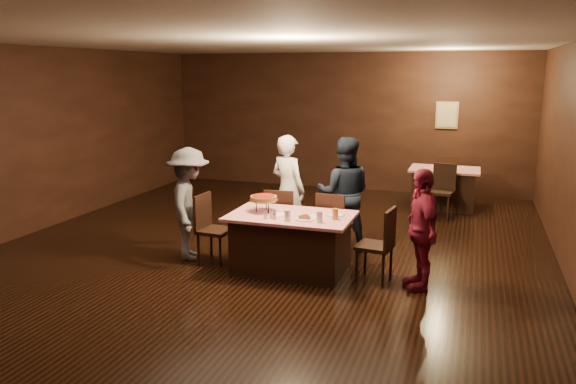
# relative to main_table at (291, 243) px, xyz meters

# --- Properties ---
(room) EXTENTS (10.00, 10.04, 3.02)m
(room) POSITION_rel_main_table_xyz_m (-0.59, 0.51, 1.75)
(room) COLOR black
(room) RESTS_ON ground
(main_table) EXTENTS (1.60, 1.00, 0.77)m
(main_table) POSITION_rel_main_table_xyz_m (0.00, 0.00, 0.00)
(main_table) COLOR red
(main_table) RESTS_ON ground
(back_table) EXTENTS (1.30, 0.90, 0.77)m
(back_table) POSITION_rel_main_table_xyz_m (1.69, 4.29, 0.00)
(back_table) COLOR #AA1A0B
(back_table) RESTS_ON ground
(chair_far_left) EXTENTS (0.48, 0.48, 0.95)m
(chair_far_left) POSITION_rel_main_table_xyz_m (-0.40, 0.75, 0.09)
(chair_far_left) COLOR black
(chair_far_left) RESTS_ON ground
(chair_far_right) EXTENTS (0.47, 0.47, 0.95)m
(chair_far_right) POSITION_rel_main_table_xyz_m (0.40, 0.75, 0.09)
(chair_far_right) COLOR black
(chair_far_right) RESTS_ON ground
(chair_end_left) EXTENTS (0.45, 0.45, 0.95)m
(chair_end_left) POSITION_rel_main_table_xyz_m (-1.10, 0.00, 0.09)
(chair_end_left) COLOR black
(chair_end_left) RESTS_ON ground
(chair_end_right) EXTENTS (0.47, 0.47, 0.95)m
(chair_end_right) POSITION_rel_main_table_xyz_m (1.10, 0.00, 0.09)
(chair_end_right) COLOR black
(chair_end_right) RESTS_ON ground
(chair_back_near) EXTENTS (0.48, 0.48, 0.95)m
(chair_back_near) POSITION_rel_main_table_xyz_m (1.69, 3.59, 0.09)
(chair_back_near) COLOR black
(chair_back_near) RESTS_ON ground
(chair_back_far) EXTENTS (0.49, 0.49, 0.95)m
(chair_back_far) POSITION_rel_main_table_xyz_m (1.69, 4.89, 0.09)
(chair_back_far) COLOR black
(chair_back_far) RESTS_ON ground
(diner_white_jacket) EXTENTS (0.72, 0.61, 1.67)m
(diner_white_jacket) POSITION_rel_main_table_xyz_m (-0.44, 1.18, 0.45)
(diner_white_jacket) COLOR white
(diner_white_jacket) RESTS_ON ground
(diner_navy_hoodie) EXTENTS (0.90, 0.76, 1.67)m
(diner_navy_hoodie) POSITION_rel_main_table_xyz_m (0.43, 1.20, 0.45)
(diner_navy_hoodie) COLOR black
(diner_navy_hoodie) RESTS_ON ground
(diner_grey_knit) EXTENTS (0.91, 1.16, 1.57)m
(diner_grey_knit) POSITION_rel_main_table_xyz_m (-1.51, 0.05, 0.40)
(diner_grey_knit) COLOR #56565B
(diner_grey_knit) RESTS_ON ground
(diner_red_shirt) EXTENTS (0.67, 0.94, 1.48)m
(diner_red_shirt) POSITION_rel_main_table_xyz_m (1.66, -0.06, 0.36)
(diner_red_shirt) COLOR maroon
(diner_red_shirt) RESTS_ON ground
(pizza_stand) EXTENTS (0.38, 0.38, 0.22)m
(pizza_stand) POSITION_rel_main_table_xyz_m (-0.40, 0.05, 0.57)
(pizza_stand) COLOR black
(pizza_stand) RESTS_ON main_table
(plate_with_slice) EXTENTS (0.25, 0.25, 0.06)m
(plate_with_slice) POSITION_rel_main_table_xyz_m (0.25, -0.18, 0.41)
(plate_with_slice) COLOR white
(plate_with_slice) RESTS_ON main_table
(plate_empty) EXTENTS (0.25, 0.25, 0.01)m
(plate_empty) POSITION_rel_main_table_xyz_m (0.55, 0.15, 0.39)
(plate_empty) COLOR white
(plate_empty) RESTS_ON main_table
(glass_front_left) EXTENTS (0.08, 0.08, 0.14)m
(glass_front_left) POSITION_rel_main_table_xyz_m (0.05, -0.30, 0.46)
(glass_front_left) COLOR silver
(glass_front_left) RESTS_ON main_table
(glass_front_right) EXTENTS (0.08, 0.08, 0.14)m
(glass_front_right) POSITION_rel_main_table_xyz_m (0.45, -0.25, 0.46)
(glass_front_right) COLOR silver
(glass_front_right) RESTS_ON main_table
(glass_amber) EXTENTS (0.08, 0.08, 0.14)m
(glass_amber) POSITION_rel_main_table_xyz_m (0.60, -0.05, 0.46)
(glass_amber) COLOR #BF7F26
(glass_amber) RESTS_ON main_table
(condiments) EXTENTS (0.17, 0.10, 0.09)m
(condiments) POSITION_rel_main_table_xyz_m (-0.18, -0.28, 0.43)
(condiments) COLOR silver
(condiments) RESTS_ON main_table
(napkin_center) EXTENTS (0.19, 0.19, 0.01)m
(napkin_center) POSITION_rel_main_table_xyz_m (0.30, 0.00, 0.39)
(napkin_center) COLOR white
(napkin_center) RESTS_ON main_table
(napkin_left) EXTENTS (0.21, 0.21, 0.01)m
(napkin_left) POSITION_rel_main_table_xyz_m (-0.15, -0.05, 0.39)
(napkin_left) COLOR white
(napkin_left) RESTS_ON main_table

